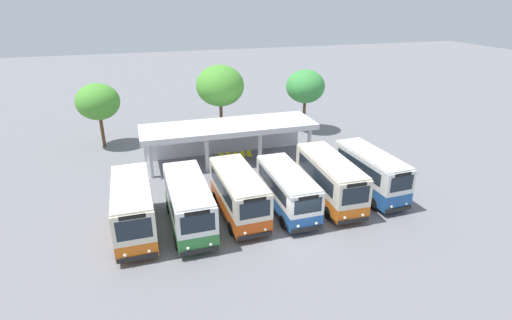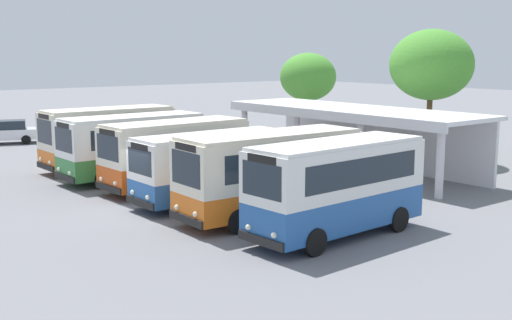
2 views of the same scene
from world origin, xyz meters
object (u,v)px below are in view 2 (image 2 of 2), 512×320
at_px(city_bus_fifth_blue, 271,171).
at_px(parked_car_flank, 5,132).
at_px(city_bus_fourth_amber, 213,165).
at_px(city_bus_far_end_green, 337,185).
at_px(waiting_chair_second_from_end, 343,161).
at_px(waiting_chair_fifth_seat, 369,167).
at_px(city_bus_middle_cream, 175,152).
at_px(waiting_chair_end_by_column, 334,160).
at_px(city_bus_nearest_orange, 108,136).
at_px(waiting_chair_fourth_seat, 359,165).
at_px(waiting_chair_middle_seat, 350,163).
at_px(city_bus_second_in_row, 133,144).

height_order(city_bus_fifth_blue, parked_car_flank, city_bus_fifth_blue).
xyz_separation_m(city_bus_fourth_amber, city_bus_fifth_blue, (3.38, 0.33, 0.18)).
xyz_separation_m(city_bus_fourth_amber, city_bus_far_end_green, (6.77, 0.48, 0.18)).
bearing_deg(waiting_chair_second_from_end, waiting_chair_fifth_seat, -3.02).
relative_size(city_bus_middle_cream, waiting_chair_end_by_column, 8.19).
xyz_separation_m(city_bus_fourth_amber, parked_car_flank, (-23.87, -1.19, -0.82)).
xyz_separation_m(city_bus_nearest_orange, city_bus_fifth_blue, (13.54, 0.24, -0.02)).
bearing_deg(parked_car_flank, waiting_chair_fifth_seat, 24.28).
xyz_separation_m(waiting_chair_fourth_seat, waiting_chair_fifth_seat, (0.64, -0.01, 0.00)).
bearing_deg(waiting_chair_second_from_end, parked_car_flank, -153.66).
relative_size(waiting_chair_middle_seat, waiting_chair_fifth_seat, 1.00).
bearing_deg(city_bus_far_end_green, waiting_chair_second_from_end, 133.30).
height_order(city_bus_second_in_row, waiting_chair_middle_seat, city_bus_second_in_row).
relative_size(city_bus_middle_cream, city_bus_fifth_blue, 0.92).
relative_size(city_bus_fourth_amber, city_bus_fifth_blue, 0.92).
bearing_deg(parked_car_flank, waiting_chair_fourth_seat, 24.88).
distance_m(waiting_chair_fourth_seat, waiting_chair_fifth_seat, 0.64).
bearing_deg(city_bus_second_in_row, city_bus_nearest_orange, 175.03).
relative_size(city_bus_nearest_orange, waiting_chair_end_by_column, 8.34).
bearing_deg(city_bus_fifth_blue, waiting_chair_middle_seat, 116.82).
distance_m(city_bus_middle_cream, waiting_chair_middle_seat, 9.64).
relative_size(city_bus_middle_cream, waiting_chair_middle_seat, 8.19).
bearing_deg(waiting_chair_fourth_seat, waiting_chair_fifth_seat, -0.49).
distance_m(waiting_chair_end_by_column, waiting_chair_middle_seat, 1.29).
bearing_deg(parked_car_flank, city_bus_fourth_amber, 2.86).
xyz_separation_m(city_bus_second_in_row, city_bus_middle_cream, (3.38, 0.42, -0.02)).
distance_m(city_bus_far_end_green, parked_car_flank, 30.71).
distance_m(city_bus_fifth_blue, parked_car_flank, 27.32).
distance_m(city_bus_fourth_amber, city_bus_fifth_blue, 3.40).
relative_size(city_bus_nearest_orange, city_bus_fourth_amber, 1.02).
distance_m(city_bus_nearest_orange, waiting_chair_end_by_column, 12.29).
relative_size(city_bus_nearest_orange, parked_car_flank, 1.47).
bearing_deg(city_bus_fourth_amber, waiting_chair_fifth_seat, 89.92).
distance_m(city_bus_fifth_blue, waiting_chair_fourth_seat, 10.17).
distance_m(city_bus_nearest_orange, city_bus_far_end_green, 16.93).
height_order(city_bus_nearest_orange, waiting_chair_fourth_seat, city_bus_nearest_orange).
height_order(city_bus_nearest_orange, waiting_chair_second_from_end, city_bus_nearest_orange).
xyz_separation_m(waiting_chair_end_by_column, waiting_chair_fourth_seat, (1.92, -0.06, 0.00)).
bearing_deg(city_bus_second_in_row, city_bus_middle_cream, 7.07).
distance_m(waiting_chair_second_from_end, waiting_chair_fifth_seat, 1.92).
distance_m(city_bus_middle_cream, city_bus_fourth_amber, 3.39).
bearing_deg(city_bus_nearest_orange, city_bus_far_end_green, 1.32).
xyz_separation_m(city_bus_second_in_row, city_bus_fifth_blue, (10.15, 0.54, 0.05)).
distance_m(city_bus_nearest_orange, city_bus_fourth_amber, 10.16).
relative_size(city_bus_nearest_orange, waiting_chair_fourth_seat, 8.34).
height_order(city_bus_fourth_amber, waiting_chair_middle_seat, city_bus_fourth_amber).
height_order(city_bus_middle_cream, city_bus_far_end_green, city_bus_far_end_green).
distance_m(city_bus_second_in_row, parked_car_flank, 17.16).
xyz_separation_m(waiting_chair_end_by_column, waiting_chair_second_from_end, (0.64, 0.04, 0.00)).
bearing_deg(city_bus_fifth_blue, city_bus_nearest_orange, -178.97).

